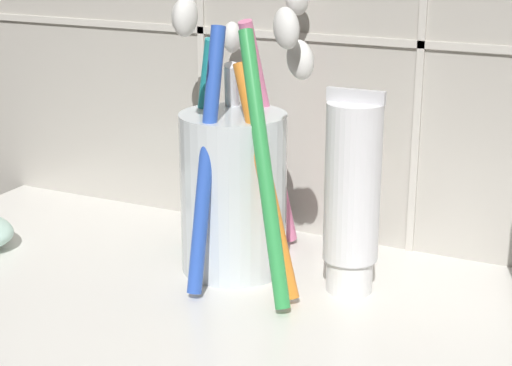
# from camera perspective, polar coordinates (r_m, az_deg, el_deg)

# --- Properties ---
(sink_counter) EXTENTS (0.64, 0.28, 0.02)m
(sink_counter) POSITION_cam_1_polar(r_m,az_deg,el_deg) (0.49, 3.92, -10.62)
(sink_counter) COLOR silver
(sink_counter) RESTS_ON ground
(toothbrush_cup) EXTENTS (0.13, 0.14, 0.18)m
(toothbrush_cup) POSITION_cam_1_polar(r_m,az_deg,el_deg) (0.54, -1.42, 0.17)
(toothbrush_cup) COLOR silver
(toothbrush_cup) RESTS_ON sink_counter
(toothpaste_tube) EXTENTS (0.04, 0.03, 0.13)m
(toothpaste_tube) POSITION_cam_1_polar(r_m,az_deg,el_deg) (0.51, 6.05, -0.72)
(toothpaste_tube) COLOR white
(toothpaste_tube) RESTS_ON sink_counter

